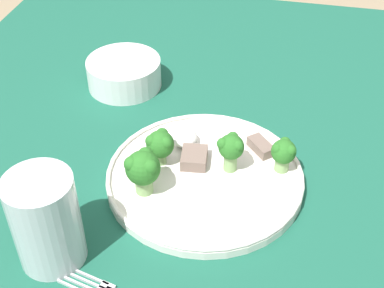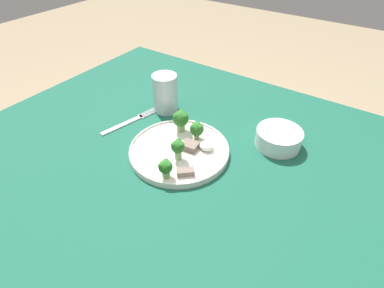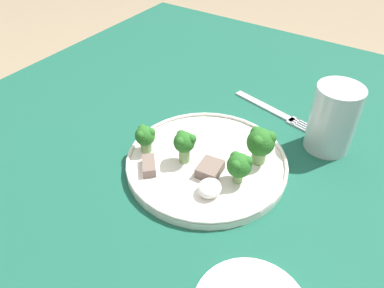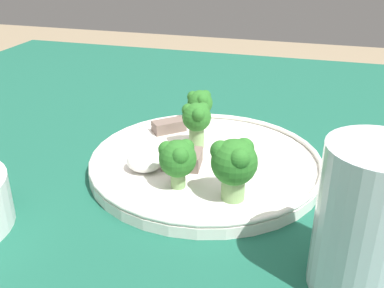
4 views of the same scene
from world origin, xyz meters
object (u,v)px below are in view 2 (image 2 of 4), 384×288
(fork, at_px, (130,121))
(cream_bowl, at_px, (278,138))
(drinking_glass, at_px, (165,95))
(dinner_plate, at_px, (181,151))

(fork, xyz_separation_m, cream_bowl, (0.42, 0.15, 0.02))
(fork, bearing_deg, drinking_glass, 68.07)
(dinner_plate, bearing_deg, cream_bowl, 42.02)
(dinner_plate, relative_size, drinking_glass, 2.22)
(dinner_plate, height_order, fork, dinner_plate)
(drinking_glass, bearing_deg, cream_bowl, 4.83)
(cream_bowl, height_order, drinking_glass, drinking_glass)
(dinner_plate, height_order, cream_bowl, cream_bowl)
(cream_bowl, bearing_deg, dinner_plate, -137.98)
(fork, height_order, drinking_glass, drinking_glass)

